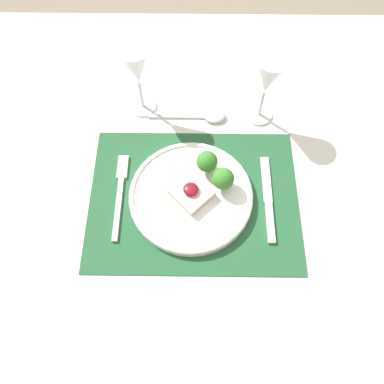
% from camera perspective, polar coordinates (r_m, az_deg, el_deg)
% --- Properties ---
extents(ground_plane, '(8.00, 8.00, 0.00)m').
position_cam_1_polar(ground_plane, '(1.59, 0.24, -13.29)').
color(ground_plane, gray).
extents(dining_table, '(1.44, 1.23, 0.78)m').
position_cam_1_polar(dining_table, '(0.92, 0.40, -3.17)').
color(dining_table, white).
rests_on(dining_table, ground_plane).
extents(placemat, '(0.47, 0.35, 0.00)m').
position_cam_1_polar(placemat, '(0.85, 0.44, -0.94)').
color(placemat, '#235633').
rests_on(placemat, dining_table).
extents(dinner_plate, '(0.28, 0.28, 0.08)m').
position_cam_1_polar(dinner_plate, '(0.83, 0.33, 0.07)').
color(dinner_plate, white).
rests_on(dinner_plate, placemat).
extents(fork, '(0.02, 0.21, 0.01)m').
position_cam_1_polar(fork, '(0.87, -10.74, 0.33)').
color(fork, silver).
rests_on(fork, placemat).
extents(knife, '(0.02, 0.21, 0.01)m').
position_cam_1_polar(knife, '(0.85, 11.71, -1.77)').
color(knife, silver).
rests_on(knife, placemat).
extents(spoon, '(0.20, 0.05, 0.02)m').
position_cam_1_polar(spoon, '(0.96, 2.45, 11.50)').
color(spoon, silver).
rests_on(spoon, dining_table).
extents(wine_glass_near, '(0.08, 0.08, 0.19)m').
position_cam_1_polar(wine_glass_near, '(0.89, 11.63, 16.61)').
color(wine_glass_near, white).
rests_on(wine_glass_near, dining_table).
extents(wine_glass_far, '(0.08, 0.08, 0.19)m').
position_cam_1_polar(wine_glass_far, '(0.90, -8.32, 18.13)').
color(wine_glass_far, white).
rests_on(wine_glass_far, dining_table).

